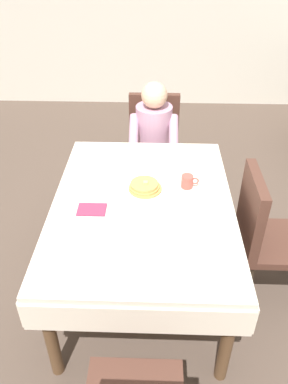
{
  "coord_description": "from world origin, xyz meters",
  "views": [
    {
      "loc": [
        0.07,
        -1.86,
        2.16
      ],
      "look_at": [
        0.01,
        0.03,
        0.79
      ],
      "focal_mm": 35.8,
      "sensor_mm": 36.0,
      "label": 1
    }
  ],
  "objects_px": {
    "chair_diner": "(154,141)",
    "cup_coffee": "(188,181)",
    "syrup_pitcher": "(103,170)",
    "diner_person": "(154,136)",
    "plate_breakfast": "(146,190)",
    "breakfast_stack": "(145,187)",
    "dining_table_main": "(143,213)",
    "chair_right_side": "(263,230)",
    "knife_right_of_plate": "(176,194)",
    "fork_left_of_plate": "(115,192)",
    "spoon_near_edge": "(143,225)"
  },
  "relations": [
    {
      "from": "cup_coffee",
      "to": "knife_right_of_plate",
      "type": "distance_m",
      "value": 0.12
    },
    {
      "from": "chair_diner",
      "to": "knife_right_of_plate",
      "type": "bearing_deg",
      "value": 97.85
    },
    {
      "from": "dining_table_main",
      "to": "cup_coffee",
      "type": "xyz_separation_m",
      "value": [
        0.28,
        0.17,
        0.13
      ]
    },
    {
      "from": "dining_table_main",
      "to": "chair_diner",
      "type": "bearing_deg",
      "value": 87.3
    },
    {
      "from": "chair_diner",
      "to": "syrup_pitcher",
      "type": "distance_m",
      "value": 0.97
    },
    {
      "from": "dining_table_main",
      "to": "cup_coffee",
      "type": "distance_m",
      "value": 0.35
    },
    {
      "from": "spoon_near_edge",
      "to": "cup_coffee",
      "type": "bearing_deg",
      "value": 38.19
    },
    {
      "from": "chair_diner",
      "to": "diner_person",
      "type": "height_order",
      "value": "diner_person"
    },
    {
      "from": "plate_breakfast",
      "to": "breakfast_stack",
      "type": "relative_size",
      "value": 1.34
    },
    {
      "from": "dining_table_main",
      "to": "spoon_near_edge",
      "type": "height_order",
      "value": "spoon_near_edge"
    },
    {
      "from": "knife_right_of_plate",
      "to": "plate_breakfast",
      "type": "bearing_deg",
      "value": 81.81
    },
    {
      "from": "chair_diner",
      "to": "diner_person",
      "type": "xyz_separation_m",
      "value": [
        -0.0,
        -0.16,
        0.14
      ]
    },
    {
      "from": "dining_table_main",
      "to": "chair_right_side",
      "type": "relative_size",
      "value": 1.64
    },
    {
      "from": "chair_right_side",
      "to": "cup_coffee",
      "type": "xyz_separation_m",
      "value": [
        -0.49,
        0.17,
        0.25
      ]
    },
    {
      "from": "diner_person",
      "to": "breakfast_stack",
      "type": "relative_size",
      "value": 5.36
    },
    {
      "from": "chair_right_side",
      "to": "spoon_near_edge",
      "type": "height_order",
      "value": "chair_right_side"
    },
    {
      "from": "diner_person",
      "to": "fork_left_of_plate",
      "type": "height_order",
      "value": "diner_person"
    },
    {
      "from": "dining_table_main",
      "to": "plate_breakfast",
      "type": "height_order",
      "value": "plate_breakfast"
    },
    {
      "from": "syrup_pitcher",
      "to": "chair_diner",
      "type": "bearing_deg",
      "value": 69.09
    },
    {
      "from": "dining_table_main",
      "to": "fork_left_of_plate",
      "type": "xyz_separation_m",
      "value": [
        -0.18,
        0.09,
        0.09
      ]
    },
    {
      "from": "plate_breakfast",
      "to": "spoon_near_edge",
      "type": "distance_m",
      "value": 0.33
    },
    {
      "from": "plate_breakfast",
      "to": "dining_table_main",
      "type": "bearing_deg",
      "value": -97.41
    },
    {
      "from": "dining_table_main",
      "to": "knife_right_of_plate",
      "type": "bearing_deg",
      "value": 23.43
    },
    {
      "from": "diner_person",
      "to": "chair_right_side",
      "type": "relative_size",
      "value": 1.2
    },
    {
      "from": "spoon_near_edge",
      "to": "breakfast_stack",
      "type": "bearing_deg",
      "value": 73.49
    },
    {
      "from": "plate_breakfast",
      "to": "syrup_pitcher",
      "type": "bearing_deg",
      "value": 147.52
    },
    {
      "from": "breakfast_stack",
      "to": "fork_left_of_plate",
      "type": "xyz_separation_m",
      "value": [
        -0.18,
        -0.02,
        -0.04
      ]
    },
    {
      "from": "chair_right_side",
      "to": "knife_right_of_plate",
      "type": "xyz_separation_m",
      "value": [
        -0.57,
        0.09,
        0.21
      ]
    },
    {
      "from": "plate_breakfast",
      "to": "fork_left_of_plate",
      "type": "distance_m",
      "value": 0.19
    },
    {
      "from": "syrup_pitcher",
      "to": "spoon_near_edge",
      "type": "relative_size",
      "value": 0.53
    },
    {
      "from": "fork_left_of_plate",
      "to": "dining_table_main",
      "type": "bearing_deg",
      "value": -119.63
    },
    {
      "from": "cup_coffee",
      "to": "chair_diner",
      "type": "bearing_deg",
      "value": 102.7
    },
    {
      "from": "dining_table_main",
      "to": "breakfast_stack",
      "type": "height_order",
      "value": "breakfast_stack"
    },
    {
      "from": "syrup_pitcher",
      "to": "breakfast_stack",
      "type": "bearing_deg",
      "value": -32.92
    },
    {
      "from": "knife_right_of_plate",
      "to": "spoon_near_edge",
      "type": "relative_size",
      "value": 1.33
    },
    {
      "from": "chair_diner",
      "to": "chair_right_side",
      "type": "xyz_separation_m",
      "value": [
        0.72,
        -1.17,
        0.0
      ]
    },
    {
      "from": "chair_right_side",
      "to": "syrup_pitcher",
      "type": "height_order",
      "value": "chair_right_side"
    },
    {
      "from": "chair_right_side",
      "to": "diner_person",
      "type": "bearing_deg",
      "value": -144.79
    },
    {
      "from": "spoon_near_edge",
      "to": "chair_right_side",
      "type": "bearing_deg",
      "value": -0.8
    },
    {
      "from": "plate_breakfast",
      "to": "spoon_near_edge",
      "type": "bearing_deg",
      "value": -90.54
    },
    {
      "from": "chair_diner",
      "to": "cup_coffee",
      "type": "relative_size",
      "value": 8.23
    },
    {
      "from": "plate_breakfast",
      "to": "syrup_pitcher",
      "type": "distance_m",
      "value": 0.35
    },
    {
      "from": "breakfast_stack",
      "to": "spoon_near_edge",
      "type": "height_order",
      "value": "breakfast_stack"
    },
    {
      "from": "dining_table_main",
      "to": "breakfast_stack",
      "type": "relative_size",
      "value": 7.29
    },
    {
      "from": "syrup_pitcher",
      "to": "plate_breakfast",
      "type": "bearing_deg",
      "value": -32.48
    },
    {
      "from": "chair_right_side",
      "to": "plate_breakfast",
      "type": "relative_size",
      "value": 3.32
    },
    {
      "from": "breakfast_stack",
      "to": "knife_right_of_plate",
      "type": "relative_size",
      "value": 1.05
    },
    {
      "from": "diner_person",
      "to": "plate_breakfast",
      "type": "height_order",
      "value": "diner_person"
    },
    {
      "from": "diner_person",
      "to": "chair_right_side",
      "type": "height_order",
      "value": "diner_person"
    },
    {
      "from": "chair_diner",
      "to": "diner_person",
      "type": "bearing_deg",
      "value": 90.0
    }
  ]
}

